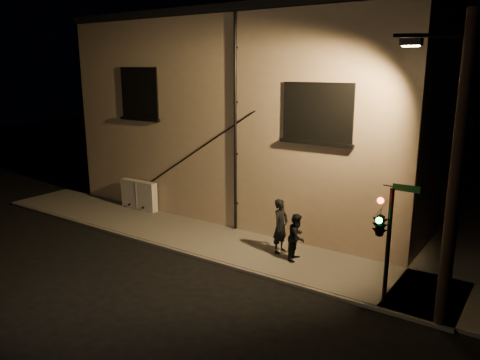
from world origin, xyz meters
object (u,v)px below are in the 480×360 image
Objects in this scene: pedestrian_b at (297,237)px; traffic_signal at (381,223)px; streetlamp_pole at (454,170)px; utility_cabinet at (139,195)px; pedestrian_a at (281,226)px.

traffic_signal reaches higher than pedestrian_b.
streetlamp_pole reaches higher than pedestrian_b.
streetlamp_pole reaches higher than utility_cabinet.
utility_cabinet is 0.26× the size of streetlamp_pole.
traffic_signal is (3.21, -1.39, 1.49)m from pedestrian_b.
utility_cabinet is 8.02m from pedestrian_a.
streetlamp_pole is at bearing -103.17° from pedestrian_a.
pedestrian_a is 0.84m from pedestrian_b.
streetlamp_pole is at bearing -113.11° from pedestrian_b.
streetlamp_pole reaches higher than traffic_signal.
pedestrian_a is (7.97, -0.87, 0.30)m from utility_cabinet.
pedestrian_b is 0.21× the size of streetlamp_pole.
traffic_signal reaches higher than pedestrian_a.
pedestrian_a is at bearing 163.35° from streetlamp_pole.
pedestrian_b is 5.97m from streetlamp_pole.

